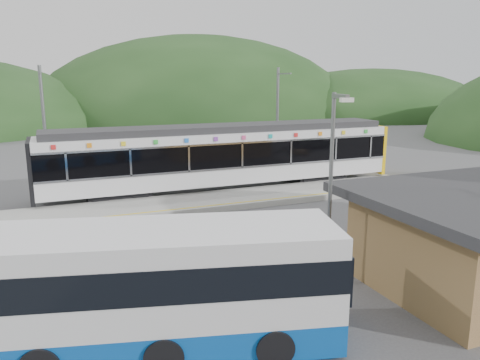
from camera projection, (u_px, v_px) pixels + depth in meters
name	position (u px, v px, depth m)	size (l,w,h in m)	color
ground	(222.00, 224.00, 20.75)	(120.00, 120.00, 0.00)	#4C4C4F
hills	(289.00, 187.00, 27.83)	(146.00, 149.00, 26.00)	#1E3D19
platform	(200.00, 202.00, 23.71)	(26.00, 3.20, 0.30)	#9E9E99
yellow_line	(208.00, 206.00, 22.50)	(26.00, 0.10, 0.01)	yellow
train	(224.00, 155.00, 26.61)	(20.44, 3.01, 3.74)	black
catenary_mast_west	(45.00, 129.00, 25.13)	(0.18, 1.80, 7.00)	slate
catenary_mast_east	(278.00, 120.00, 30.31)	(0.18, 1.80, 7.00)	slate
bus	(108.00, 294.00, 10.82)	(11.03, 5.07, 2.93)	#0B50AF
lamp_post	(333.00, 174.00, 13.84)	(0.38, 1.07, 5.91)	slate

